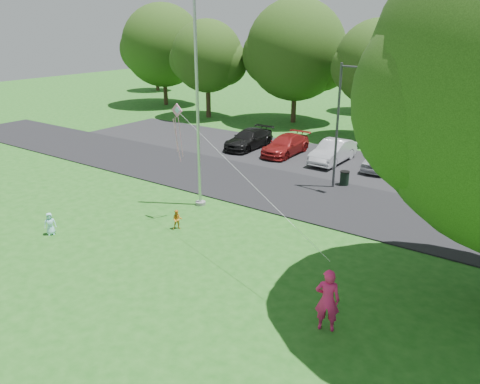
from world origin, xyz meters
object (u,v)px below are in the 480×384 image
Objects in this scene: child_yellow at (177,220)px; child_blue at (50,224)px; trash_can at (344,178)px; kite at (181,124)px; flagpole at (198,120)px; woman at (327,300)px; street_lamp at (343,116)px.

child_yellow is 5.29m from child_blue.
child_yellow is (-3.58, -9.46, 0.02)m from trash_can.
child_blue is 6.89m from kite.
flagpole is 5.14× the size of woman.
child_blue is (-7.56, -12.94, 0.07)m from trash_can.
kite reaches higher than child_yellow.
flagpole is 1.53× the size of street_lamp.
street_lamp is 0.71× the size of kite.
flagpole reaches higher than child_blue.
street_lamp is 10.08m from child_yellow.
woman reaches higher than child_yellow.
street_lamp is at bearing -98.98° from trash_can.
flagpole is at bearing 71.35° from child_yellow.
woman is 8.73m from child_yellow.
trash_can is 14.99m from child_blue.
flagpole is at bearing -120.94° from street_lamp.
street_lamp reaches higher than kite.
child_yellow is 0.89× the size of child_blue.
child_blue is 0.11× the size of kite.
woman reaches higher than child_blue.
child_blue is at bearing -120.29° from trash_can.
street_lamp is 14.77m from child_blue.
flagpole is 12.11× the size of trash_can.
flagpole reaches higher than kite.
kite is at bearing 72.17° from child_yellow.
street_lamp is at bearing 53.17° from flagpole.
flagpole is at bearing -51.57° from woman.
kite is (0.70, -1.93, 0.25)m from flagpole.
trash_can is (4.61, 6.68, -3.75)m from flagpole.
trash_can is 0.09× the size of kite.
street_lamp is at bearing -0.60° from child_blue.
woman is at bearing -21.35° from kite.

